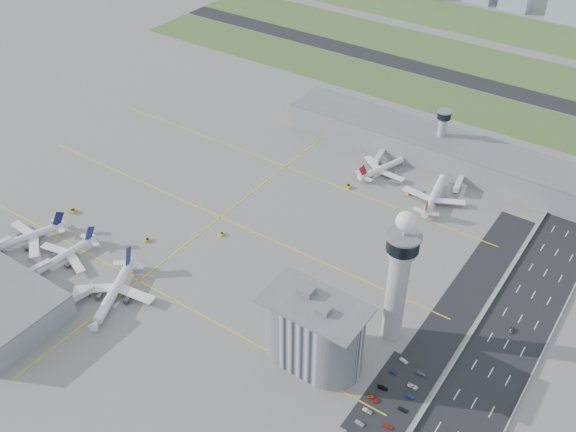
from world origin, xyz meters
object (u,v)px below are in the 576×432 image
Objects in this scene: car_lot_3 at (383,388)px; car_lot_9 at (410,396)px; airplane_near_a at (24,234)px; jet_bridge_near_2 at (67,304)px; airplane_far_b at (435,191)px; admin_building at (314,332)px; tug_0 at (73,211)px; car_lot_0 at (360,423)px; tug_4 at (348,186)px; tug_3 at (222,234)px; secondary_tower at (442,131)px; airplane_near_c at (112,289)px; jet_bridge_far_1 at (461,179)px; car_lot_2 at (373,399)px; tug_1 at (97,291)px; car_lot_7 at (388,426)px; car_lot_8 at (403,410)px; airplane_far_a at (385,164)px; car_lot_1 at (367,411)px; tug_2 at (147,240)px; jet_bridge_near_1 at (24,278)px; car_hw_1 at (512,330)px; car_lot_5 at (404,361)px; car_lot_10 at (413,386)px; jet_bridge_far_0 at (382,153)px; airplane_near_b at (61,253)px; tug_5 at (408,192)px; car_lot_11 at (421,374)px; car_lot_4 at (393,372)px.

car_lot_9 is (10.48, 2.22, 0.00)m from car_lot_3.
airplane_near_a reaches higher than jet_bridge_near_2.
airplane_near_a is 214.83m from airplane_far_b.
tug_0 is at bearing 176.20° from admin_building.
car_lot_0 is at bearing -26.33° from tug_0.
tug_4 is at bearing 26.80° from car_lot_3.
airplane_far_b is 117.82m from tug_3.
secondary_tower reaches higher than airplane_near_c.
jet_bridge_far_1 is 5.06× the size of tug_3.
car_lot_0 is 19.18m from car_lot_3.
car_lot_2 is at bearing 115.30° from airplane_near_a.
tug_0 is 1.04× the size of tug_4.
secondary_tower reaches higher than jet_bridge_far_1.
admin_building is 11.40× the size of car_lot_9.
secondary_tower is 212.69m from tug_1.
airplane_far_b is 150.43m from car_lot_7.
airplane_near_c reaches higher than car_lot_8.
airplane_far_a reaches higher than tug_4.
tug_2 is at bearing 76.14° from car_lot_1.
jet_bridge_near_2 is at bearing -80.00° from jet_bridge_near_1.
airplane_near_a is at bearing -22.71° from tug_4.
airplane_far_b is 11.33× the size of car_hw_1.
secondary_tower is at bearing 125.48° from car_hw_1.
car_lot_3 is (-0.48, 19.18, -0.04)m from car_lot_0.
car_lot_3 is at bearing -174.23° from car_lot_5.
secondary_tower is 175.00m from car_lot_10.
airplane_far_b is at bearing 16.18° from car_lot_0.
jet_bridge_far_0 is (-44.17, 23.24, -2.93)m from airplane_far_b.
tug_2 reaches higher than car_lot_5.
jet_bridge_far_1 is 3.04× the size of car_lot_2.
tug_0 is (-159.46, 10.59, -14.27)m from admin_building.
tug_0 is at bearing -158.17° from airplane_near_a.
secondary_tower reaches higher than jet_bridge_near_1.
tug_3 is at bearing 62.20° from car_lot_1.
tug_0 is 1.09× the size of tug_1.
jet_bridge_far_1 is (132.17, 172.72, -2.52)m from airplane_near_b.
car_lot_8 is 12.08m from car_lot_10.
car_lot_0 is at bearing 111.53° from airplane_near_a.
tug_2 is 141.18m from car_lot_3.
airplane_far_b reaches higher than car_lot_9.
airplane_near_a reaches higher than tug_5.
car_lot_11 is at bearing 23.45° from jet_bridge_far_0.
airplane_far_b is 14.94× the size of tug_3.
car_lot_0 is (133.73, 7.26, -0.32)m from tug_1.
jet_bridge_near_2 reaches higher than car_lot_8.
car_lot_4 is at bearing 2.17° from jet_bridge_far_1.
car_lot_9 is 0.85× the size of car_lot_10.
airplane_far_a is at bearing 22.96° from car_lot_9.
jet_bridge_far_0 is 3.24× the size of car_lot_10.
airplane_far_a is at bearing 22.40° from car_lot_1.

